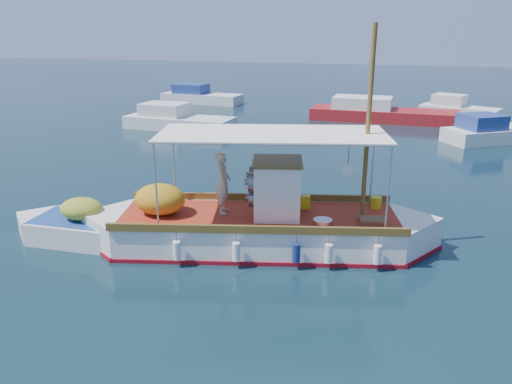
# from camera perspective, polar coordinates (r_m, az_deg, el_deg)

# --- Properties ---
(ground) EXTENTS (160.00, 160.00, 0.00)m
(ground) POSITION_cam_1_polar(r_m,az_deg,el_deg) (14.49, 2.86, -7.05)
(ground) COLOR black
(ground) RESTS_ON ground
(fishing_caique) EXTENTS (10.39, 4.73, 6.54)m
(fishing_caique) POSITION_cam_1_polar(r_m,az_deg,el_deg) (14.77, 0.04, -4.08)
(fishing_caique) COLOR white
(fishing_caique) RESTS_ON ground
(dinghy) EXTENTS (6.29, 1.97, 1.54)m
(dinghy) POSITION_cam_1_polar(r_m,az_deg,el_deg) (15.76, -16.86, -4.43)
(dinghy) COLOR white
(dinghy) RESTS_ON ground
(bg_boat_nw) EXTENTS (7.11, 2.77, 1.80)m
(bg_boat_nw) POSITION_cam_1_polar(r_m,az_deg,el_deg) (32.70, -9.09, 8.00)
(bg_boat_nw) COLOR silver
(bg_boat_nw) RESTS_ON ground
(bg_boat_n) EXTENTS (10.01, 2.98, 1.80)m
(bg_boat_n) POSITION_cam_1_polar(r_m,az_deg,el_deg) (36.33, 13.86, 8.71)
(bg_boat_n) COLOR maroon
(bg_boat_n) RESTS_ON ground
(bg_boat_ne) EXTENTS (5.66, 4.80, 1.80)m
(bg_boat_ne) POSITION_cam_1_polar(r_m,az_deg,el_deg) (31.37, 25.11, 6.07)
(bg_boat_ne) COLOR silver
(bg_boat_ne) RESTS_ON ground
(bg_boat_far_w) EXTENTS (7.05, 2.80, 1.80)m
(bg_boat_far_w) POSITION_cam_1_polar(r_m,az_deg,el_deg) (44.08, -6.46, 10.72)
(bg_boat_far_w) COLOR silver
(bg_boat_far_w) RESTS_ON ground
(bg_boat_far_n) EXTENTS (5.72, 3.73, 1.80)m
(bg_boat_far_n) POSITION_cam_1_polar(r_m,az_deg,el_deg) (39.35, 21.98, 8.63)
(bg_boat_far_n) COLOR silver
(bg_boat_far_n) RESTS_ON ground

